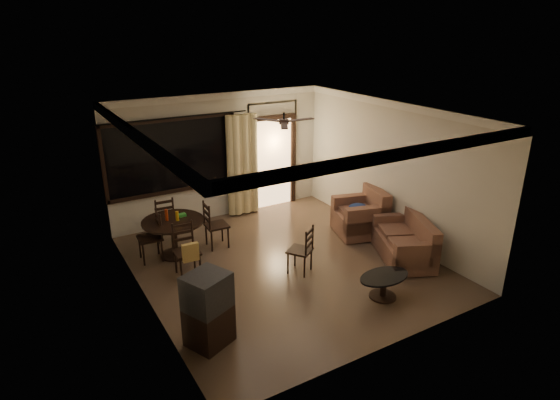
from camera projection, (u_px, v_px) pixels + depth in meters
ground at (283, 264)px, 8.65m from camera, size 5.50×5.50×0.00m
room_shell at (264, 143)px, 9.71m from camera, size 5.50×6.70×5.50m
dining_table at (174, 228)px, 8.78m from camera, size 1.16×1.16×0.95m
dining_chair_west at (151, 246)px, 8.72m from camera, size 0.44×0.44×0.95m
dining_chair_east at (216, 233)px, 9.24m from camera, size 0.44×0.44×0.95m
dining_chair_south at (188, 260)px, 8.16m from camera, size 0.44×0.50×0.95m
dining_chair_north at (164, 227)px, 9.54m from camera, size 0.44×0.44×0.95m
tv_cabinet at (208, 309)px, 6.34m from camera, size 0.71×0.68×1.07m
sofa at (406, 243)px, 8.76m from camera, size 1.35×1.69×0.80m
armchair at (362, 216)px, 9.77m from camera, size 1.16×1.16×0.95m
coffee_table at (384, 283)px, 7.51m from camera, size 0.89×0.54×0.39m
side_chair at (300, 258)px, 8.29m from camera, size 0.54×0.54×0.88m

